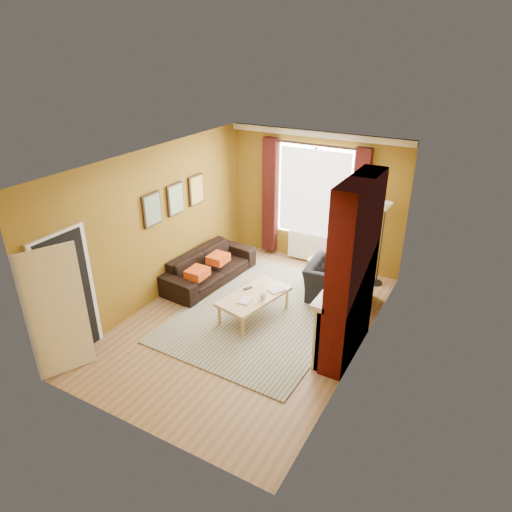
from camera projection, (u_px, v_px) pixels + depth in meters
name	position (u px, v px, depth m)	size (l,w,h in m)	color
ground	(249.00, 321.00, 7.90)	(5.50, 5.50, 0.00)	brown
room_walls	(292.00, 250.00, 7.24)	(3.82, 5.54, 2.83)	olive
striped_rug	(265.00, 312.00, 8.15)	(2.74, 3.73, 0.02)	#2E5C7F
sofa	(209.00, 267.00, 9.09)	(2.11, 0.82, 0.62)	black
armchair	(339.00, 283.00, 8.36)	(1.13, 0.99, 0.73)	black
coffee_table	(254.00, 297.00, 7.87)	(0.92, 1.43, 0.44)	tan
wicker_stool	(317.00, 270.00, 9.09)	(0.50, 0.50, 0.48)	#A77E48
floor_lamp	(384.00, 221.00, 8.53)	(0.26, 0.26, 1.70)	black
book_a	(240.00, 299.00, 7.69)	(0.19, 0.26, 0.02)	#999999
book_b	(273.00, 287.00, 8.06)	(0.20, 0.28, 0.02)	#999999
mug	(263.00, 297.00, 7.69)	(0.11, 0.11, 0.10)	#999999
tv_remote	(248.00, 288.00, 8.03)	(0.12, 0.17, 0.02)	#27272A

